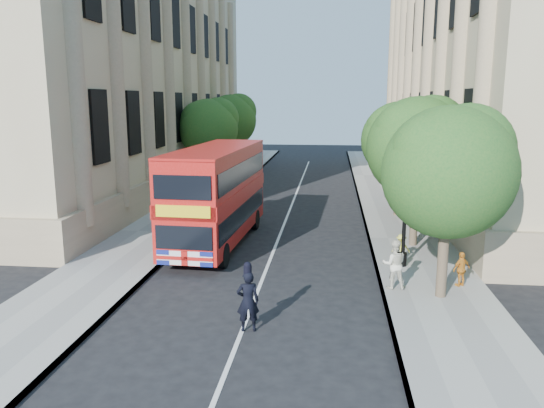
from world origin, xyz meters
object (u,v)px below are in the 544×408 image
(lamp_post, at_px, (405,202))
(box_van, at_px, (218,202))
(double_decker_bus, at_px, (217,193))
(woman_pedestrian, at_px, (394,264))
(police_constable, at_px, (248,301))

(lamp_post, height_order, box_van, lamp_post)
(box_van, bearing_deg, double_decker_bus, -79.69)
(double_decker_bus, height_order, woman_pedestrian, double_decker_bus)
(double_decker_bus, xyz_separation_m, police_constable, (2.67, -8.51, -1.43))
(lamp_post, xyz_separation_m, police_constable, (-4.84, -5.92, -1.67))
(box_van, bearing_deg, woman_pedestrian, -44.81)
(lamp_post, bearing_deg, double_decker_bus, 160.98)
(police_constable, bearing_deg, box_van, -86.69)
(double_decker_bus, relative_size, box_van, 1.65)
(lamp_post, xyz_separation_m, woman_pedestrian, (-0.60, -2.43, -1.58))
(lamp_post, xyz_separation_m, double_decker_bus, (-7.51, 2.59, -0.24))
(double_decker_bus, bearing_deg, woman_pedestrian, -33.07)
(lamp_post, bearing_deg, police_constable, -129.24)
(double_decker_bus, relative_size, woman_pedestrian, 5.53)
(police_constable, height_order, woman_pedestrian, woman_pedestrian)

